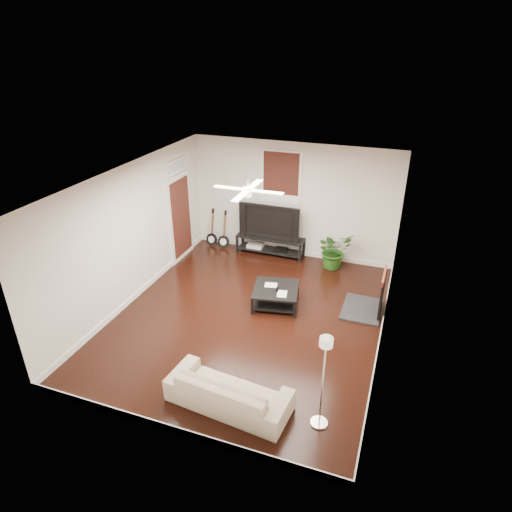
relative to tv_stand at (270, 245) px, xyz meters
The scene contains 14 objects.
room 3.05m from the tv_stand, 80.25° to the right, with size 5.01×6.01×2.81m.
brick_accent 3.65m from the tv_stand, 30.97° to the right, with size 0.02×2.20×2.80m, color #963E30.
fireplace 3.22m from the tv_stand, 33.61° to the right, with size 0.80×1.10×0.92m, color black.
window_back 1.73m from the tv_stand, 46.90° to the left, with size 1.00×0.06×1.30m, color black.
door_left 2.39m from the tv_stand, 156.06° to the right, with size 0.08×1.00×2.50m, color white.
tv_stand is the anchor object (origin of this frame).
tv 0.67m from the tv_stand, 90.00° to the left, with size 1.52×0.20×0.87m, color black.
coffee_table 2.33m from the tv_stand, 69.10° to the right, with size 0.89×0.89×0.37m, color black.
sofa 5.13m from the tv_stand, 78.68° to the right, with size 1.86×0.73×0.54m, color #BFAA8F.
floor_lamp 5.49m from the tv_stand, 64.45° to the right, with size 0.25×0.25×1.52m, color silver, non-canonical shape.
potted_plant 1.64m from the tv_stand, ahead, with size 0.80×0.69×0.89m, color #215117.
guitar_left 1.62m from the tv_stand, behind, with size 0.30×0.21×0.98m, color black, non-canonical shape.
guitar_right 1.28m from the tv_stand, behind, with size 0.30×0.21×0.98m, color black, non-canonical shape.
ceiling_fan 3.68m from the tv_stand, 80.25° to the right, with size 1.24×1.24×0.32m, color white, non-canonical shape.
Camera 1 is at (2.58, -6.75, 4.98)m, focal length 31.03 mm.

